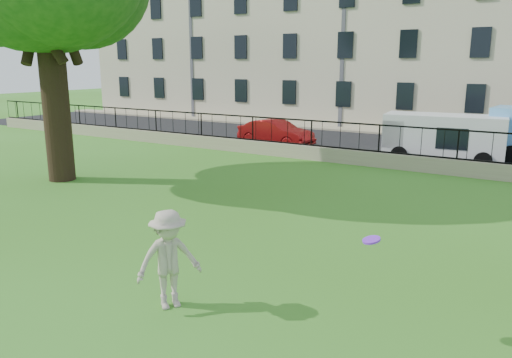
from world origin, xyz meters
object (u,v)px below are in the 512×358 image
Objects in this scene: man at (169,260)px; frisbee at (371,240)px; red_sedan at (276,133)px; white_van at (443,139)px.

man reaches higher than frisbee.
man is 17.40m from red_sedan.
red_sedan is (-10.12, 15.09, -0.91)m from frisbee.
red_sedan is at bearing 56.11° from man.
frisbee is at bearing -140.05° from red_sedan.
frisbee is (3.21, 0.88, 0.69)m from man.
white_van reaches higher than frisbee.
man is at bearing -164.73° from frisbee.
white_van is at bearing 97.55° from frisbee.
white_van is at bearing 28.38° from man.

